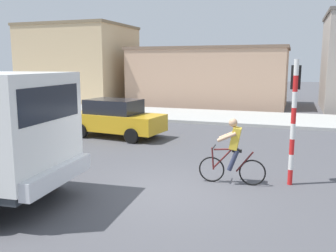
# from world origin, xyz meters

# --- Properties ---
(ground_plane) EXTENTS (120.00, 120.00, 0.00)m
(ground_plane) POSITION_xyz_m (0.00, 0.00, 0.00)
(ground_plane) COLOR #4C4C51
(sidewalk_far) EXTENTS (80.00, 5.00, 0.16)m
(sidewalk_far) POSITION_xyz_m (0.00, 12.69, 0.08)
(sidewalk_far) COLOR #ADADA8
(sidewalk_far) RESTS_ON ground
(cyclist) EXTENTS (1.73, 0.50, 1.72)m
(cyclist) POSITION_xyz_m (1.48, 1.24, 0.86)
(cyclist) COLOR black
(cyclist) RESTS_ON ground
(traffic_light_pole) EXTENTS (0.24, 0.43, 3.20)m
(traffic_light_pole) POSITION_xyz_m (2.91, 1.74, 2.07)
(traffic_light_pole) COLOR red
(traffic_light_pole) RESTS_ON ground
(car_red_near) EXTENTS (4.17, 2.23, 1.60)m
(car_red_near) POSITION_xyz_m (-4.21, 5.85, 0.82)
(car_red_near) COLOR gold
(car_red_near) RESTS_ON ground
(building_corner_left) EXTENTS (8.05, 6.73, 6.17)m
(building_corner_left) POSITION_xyz_m (-14.01, 18.63, 3.09)
(building_corner_left) COLOR #D1B284
(building_corner_left) RESTS_ON ground
(building_mid_block) EXTENTS (11.46, 6.56, 4.29)m
(building_mid_block) POSITION_xyz_m (-3.29, 19.67, 2.15)
(building_mid_block) COLOR tan
(building_mid_block) RESTS_ON ground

